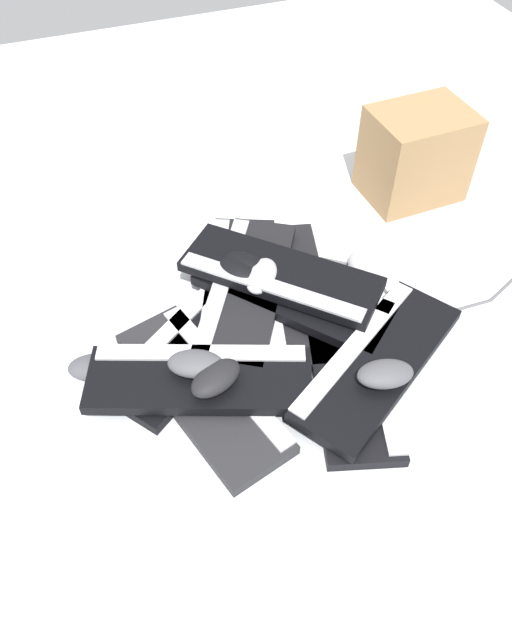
% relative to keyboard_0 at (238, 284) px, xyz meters
% --- Properties ---
extents(ground_plane, '(3.20, 3.20, 0.00)m').
position_rel_keyboard_0_xyz_m(ground_plane, '(-0.13, 0.09, -0.01)').
color(ground_plane, silver).
extents(keyboard_0, '(0.46, 0.31, 0.03)m').
position_rel_keyboard_0_xyz_m(keyboard_0, '(0.00, 0.00, 0.00)').
color(keyboard_0, black).
rests_on(keyboard_0, ground).
extents(keyboard_1, '(0.38, 0.44, 0.03)m').
position_rel_keyboard_0_xyz_m(keyboard_1, '(-0.13, 0.14, 0.00)').
color(keyboard_1, black).
rests_on(keyboard_1, ground).
extents(keyboard_2, '(0.46, 0.26, 0.03)m').
position_rel_keyboard_0_xyz_m(keyboard_2, '(-0.26, 0.16, 0.00)').
color(keyboard_2, '#232326').
rests_on(keyboard_2, ground).
extents(keyboard_3, '(0.46, 0.27, 0.03)m').
position_rel_keyboard_0_xyz_m(keyboard_3, '(-0.31, -0.13, 0.00)').
color(keyboard_3, black).
rests_on(keyboard_3, ground).
extents(keyboard_4, '(0.46, 0.26, 0.03)m').
position_rel_keyboard_0_xyz_m(keyboard_4, '(-0.07, -0.11, 0.00)').
color(keyboard_4, black).
rests_on(keyboard_4, ground).
extents(keyboard_5, '(0.44, 0.39, 0.03)m').
position_rel_keyboard_0_xyz_m(keyboard_5, '(-0.10, -0.09, 0.03)').
color(keyboard_5, black).
rests_on(keyboard_5, keyboard_4).
extents(keyboard_6, '(0.30, 0.46, 0.03)m').
position_rel_keyboard_0_xyz_m(keyboard_6, '(-0.25, 0.17, 0.03)').
color(keyboard_6, black).
rests_on(keyboard_6, keyboard_2).
extents(keyboard_7, '(0.36, 0.45, 0.03)m').
position_rel_keyboard_0_xyz_m(keyboard_7, '(-0.33, -0.18, 0.03)').
color(keyboard_7, black).
rests_on(keyboard_7, keyboard_3).
extents(keyboard_8, '(0.42, 0.42, 0.03)m').
position_rel_keyboard_0_xyz_m(keyboard_8, '(-0.06, -0.08, 0.06)').
color(keyboard_8, black).
rests_on(keyboard_8, keyboard_5).
extents(keyboard_9, '(0.45, 0.36, 0.03)m').
position_rel_keyboard_0_xyz_m(keyboard_9, '(-0.05, -0.00, 0.03)').
color(keyboard_9, black).
rests_on(keyboard_9, keyboard_0).
extents(mouse_0, '(0.11, 0.07, 0.04)m').
position_rel_keyboard_0_xyz_m(mouse_0, '(-0.06, -0.29, 0.01)').
color(mouse_0, '#B7B7BC').
rests_on(mouse_0, ground).
extents(mouse_1, '(0.09, 0.12, 0.04)m').
position_rel_keyboard_0_xyz_m(mouse_1, '(-0.39, -0.16, 0.07)').
color(mouse_1, '#4C4C51').
rests_on(mouse_1, keyboard_7).
extents(mouse_2, '(0.13, 0.12, 0.04)m').
position_rel_keyboard_0_xyz_m(mouse_2, '(-0.06, -0.04, 0.07)').
color(mouse_2, '#B7B7BC').
rests_on(mouse_2, keyboard_9).
extents(mouse_3, '(0.13, 0.12, 0.04)m').
position_rel_keyboard_0_xyz_m(mouse_3, '(-0.01, -0.01, 0.07)').
color(mouse_3, black).
rests_on(mouse_3, keyboard_9).
extents(mouse_4, '(0.13, 0.12, 0.04)m').
position_rel_keyboard_0_xyz_m(mouse_4, '(-0.02, 0.01, 0.07)').
color(mouse_4, black).
rests_on(mouse_4, keyboard_9).
extents(mouse_5, '(0.11, 0.13, 0.04)m').
position_rel_keyboard_0_xyz_m(mouse_5, '(-0.24, 0.17, 0.07)').
color(mouse_5, '#4C4C51').
rests_on(mouse_5, keyboard_6).
extents(mouse_6, '(0.11, 0.13, 0.04)m').
position_rel_keyboard_0_xyz_m(mouse_6, '(-0.28, 0.14, 0.07)').
color(mouse_6, black).
rests_on(mouse_6, keyboard_6).
extents(mouse_7, '(0.09, 0.12, 0.04)m').
position_rel_keyboard_0_xyz_m(mouse_7, '(-0.13, 0.35, 0.01)').
color(mouse_7, '#4C4C51').
rests_on(mouse_7, ground).
extents(cable_0, '(0.27, 0.75, 0.01)m').
position_rel_keyboard_0_xyz_m(cable_0, '(-0.17, -0.59, -0.01)').
color(cable_0, '#59595B').
rests_on(cable_0, ground).
extents(cardboard_box, '(0.20, 0.25, 0.23)m').
position_rel_keyboard_0_xyz_m(cardboard_box, '(0.18, -0.55, 0.10)').
color(cardboard_box, '#9E774C').
rests_on(cardboard_box, ground).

